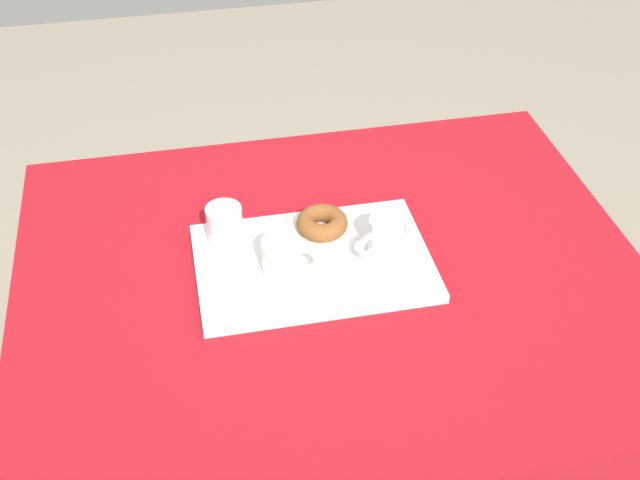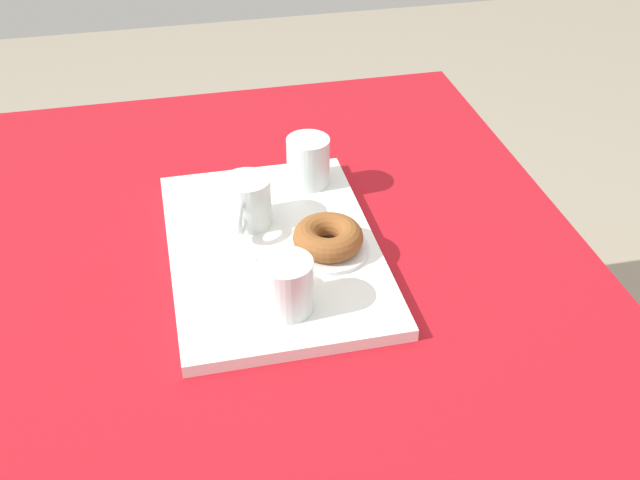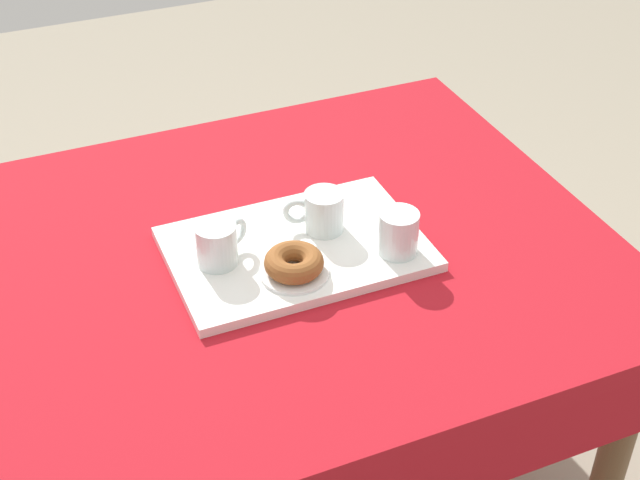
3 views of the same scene
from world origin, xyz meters
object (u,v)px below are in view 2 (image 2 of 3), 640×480
at_px(tea_mug_left, 245,203).
at_px(sugar_donut_left, 328,237).
at_px(donut_plate_left, 328,249).
at_px(water_glass_near, 308,164).
at_px(serving_tray, 273,249).
at_px(tea_mug_right, 285,286).
at_px(dining_table, 262,313).

xyz_separation_m(tea_mug_left, sugar_donut_left, (-0.10, -0.11, -0.01)).
bearing_deg(donut_plate_left, water_glass_near, -3.35).
distance_m(serving_tray, tea_mug_right, 0.16).
xyz_separation_m(dining_table, tea_mug_right, (-0.11, -0.02, 0.14)).
height_order(tea_mug_left, tea_mug_right, same).
height_order(dining_table, tea_mug_left, tea_mug_left).
distance_m(tea_mug_right, donut_plate_left, 0.15).
height_order(tea_mug_right, sugar_donut_left, tea_mug_right).
bearing_deg(tea_mug_right, dining_table, 9.86).
xyz_separation_m(serving_tray, water_glass_near, (0.17, -0.09, 0.05)).
height_order(water_glass_near, donut_plate_left, water_glass_near).
xyz_separation_m(water_glass_near, donut_plate_left, (-0.20, 0.01, -0.03)).
height_order(serving_tray, water_glass_near, water_glass_near).
bearing_deg(water_glass_near, tea_mug_left, 128.97).
bearing_deg(tea_mug_right, tea_mug_left, 6.33).
bearing_deg(serving_tray, sugar_donut_left, -113.77).
height_order(serving_tray, tea_mug_right, tea_mug_right).
bearing_deg(tea_mug_left, tea_mug_right, -173.67).
height_order(serving_tray, donut_plate_left, donut_plate_left).
relative_size(tea_mug_left, tea_mug_right, 1.05).
distance_m(dining_table, tea_mug_left, 0.18).
relative_size(dining_table, tea_mug_right, 11.71).
xyz_separation_m(tea_mug_left, water_glass_near, (0.10, -0.12, -0.00)).
relative_size(serving_tray, sugar_donut_left, 4.39).
distance_m(tea_mug_left, sugar_donut_left, 0.15).
bearing_deg(serving_tray, dining_table, 142.28).
relative_size(tea_mug_left, water_glass_near, 1.35).
bearing_deg(sugar_donut_left, donut_plate_left, 0.00).
height_order(tea_mug_left, sugar_donut_left, tea_mug_left).
distance_m(dining_table, serving_tray, 0.11).
xyz_separation_m(tea_mug_right, sugar_donut_left, (0.11, -0.09, -0.01)).
xyz_separation_m(serving_tray, donut_plate_left, (-0.04, -0.08, 0.01)).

